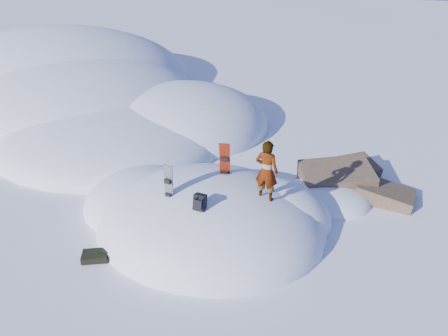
% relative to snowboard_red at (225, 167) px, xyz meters
% --- Properties ---
extents(ground, '(120.00, 120.00, 0.00)m').
position_rel_snowboard_red_xyz_m(ground, '(-0.24, -0.84, -1.63)').
color(ground, white).
rests_on(ground, ground).
extents(snow_mound, '(8.00, 6.00, 3.00)m').
position_rel_snowboard_red_xyz_m(snow_mound, '(-0.41, -0.60, -1.63)').
color(snow_mound, white).
rests_on(snow_mound, ground).
extents(snow_ridge, '(21.50, 18.50, 6.40)m').
position_rel_snowboard_red_xyz_m(snow_ridge, '(-10.67, 9.00, -1.63)').
color(snow_ridge, white).
rests_on(snow_ridge, ground).
extents(rock_outcrop, '(4.68, 4.41, 1.68)m').
position_rel_snowboard_red_xyz_m(rock_outcrop, '(3.48, 2.17, -1.61)').
color(rock_outcrop, brown).
rests_on(rock_outcrop, ground).
extents(snowboard_red, '(0.35, 0.29, 1.71)m').
position_rel_snowboard_red_xyz_m(snowboard_red, '(0.00, 0.00, 0.00)').
color(snowboard_red, red).
rests_on(snowboard_red, snow_mound).
extents(snowboard_dark, '(0.29, 0.21, 1.51)m').
position_rel_snowboard_red_xyz_m(snowboard_dark, '(-1.21, -1.57, -0.06)').
color(snowboard_dark, black).
rests_on(snowboard_dark, snow_mound).
extents(backpack, '(0.36, 0.40, 0.52)m').
position_rel_snowboard_red_xyz_m(backpack, '(-0.16, -2.00, -0.06)').
color(backpack, black).
rests_on(backpack, snow_mound).
extents(gear_pile, '(0.94, 0.74, 0.25)m').
position_rel_snowboard_red_xyz_m(gear_pile, '(-2.78, -3.10, -1.51)').
color(gear_pile, black).
rests_on(gear_pile, ground).
extents(person, '(0.73, 0.55, 1.81)m').
position_rel_snowboard_red_xyz_m(person, '(1.41, -0.87, 0.52)').
color(person, slate).
rests_on(person, snow_mound).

